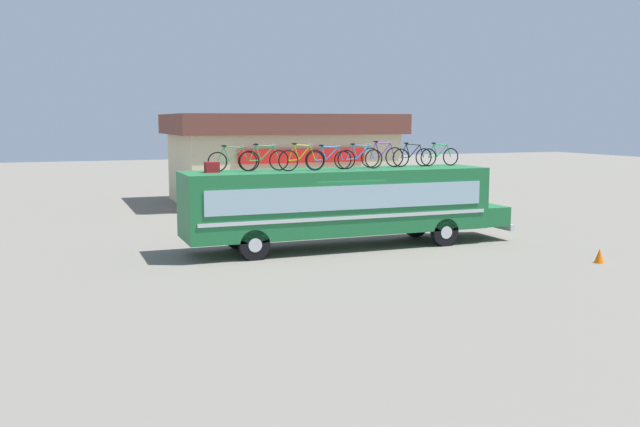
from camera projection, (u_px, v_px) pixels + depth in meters
ground_plane at (338, 247)px, 24.74m from camera, size 120.00×120.00×0.00m
bus at (343, 202)px, 24.58m from camera, size 12.21×2.51×2.80m
luggage_bag_1 at (212, 167)px, 22.92m from camera, size 0.45×0.39×0.35m
rooftop_bicycle_1 at (233, 160)px, 23.30m from camera, size 1.72×0.44×0.90m
rooftop_bicycle_2 at (264, 160)px, 23.55m from camera, size 1.76×0.44×0.94m
rooftop_bicycle_3 at (302, 159)px, 23.57m from camera, size 1.69×0.44×0.96m
rooftop_bicycle_4 at (329, 159)px, 24.19m from camera, size 1.71×0.44×0.88m
rooftop_bicycle_5 at (360, 158)px, 24.60m from camera, size 1.76×0.44×0.92m
rooftop_bicycle_6 at (382, 156)px, 25.35m from camera, size 1.72×0.44×0.98m
rooftop_bicycle_7 at (412, 157)px, 25.77m from camera, size 1.65×0.44×0.91m
rooftop_bicycle_8 at (440, 156)px, 26.22m from camera, size 1.64×0.44×0.90m
roadside_building at (281, 157)px, 38.80m from camera, size 12.28×7.88×4.86m
traffic_cone at (600, 256)px, 22.02m from camera, size 0.33×0.33×0.47m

